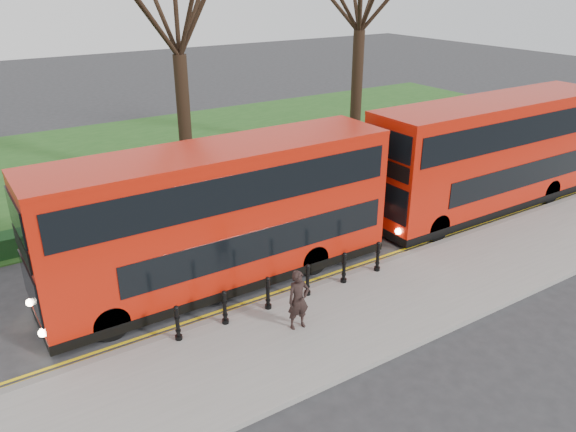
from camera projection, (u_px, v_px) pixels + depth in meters
ground at (259, 288)px, 17.91m from camera, size 120.00×120.00×0.00m
pavement at (313, 333)px, 15.57m from camera, size 60.00×4.00×0.15m
kerb at (275, 300)px, 17.11m from camera, size 60.00×0.25×0.16m
grass_verge at (115, 164)px, 29.45m from camera, size 60.00×18.00×0.06m
hedge at (175, 208)px, 22.99m from camera, size 60.00×0.90×0.80m
yellow_line_outer at (270, 298)px, 17.37m from camera, size 60.00×0.10×0.01m
yellow_line_inner at (267, 295)px, 17.52m from camera, size 60.00×0.10×0.01m
tree_mid at (176, 6)px, 23.43m from camera, size 7.02×7.02×10.97m
bollard_row at (288, 287)px, 16.74m from camera, size 7.20×0.15×1.00m
bus_lead at (221, 218)px, 17.42m from camera, size 11.33×2.60×4.51m
bus_rear at (491, 155)px, 23.17m from camera, size 11.64×2.67×4.63m
pedestrian at (298, 300)px, 15.37m from camera, size 0.68×0.50×1.75m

